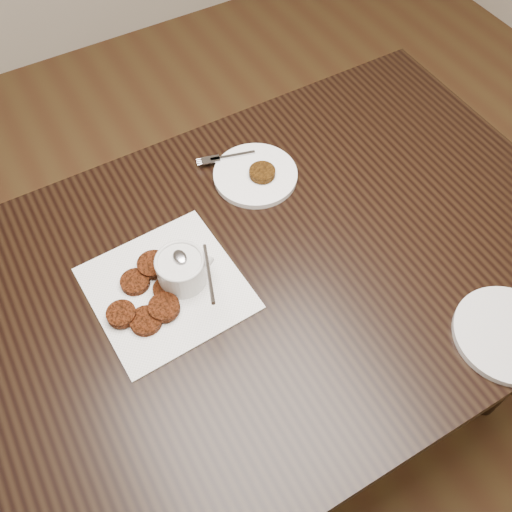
{
  "coord_description": "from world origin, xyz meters",
  "views": [
    {
      "loc": [
        -0.34,
        -0.44,
        1.65
      ],
      "look_at": [
        -0.05,
        0.06,
        0.8
      ],
      "focal_mm": 39.3,
      "sensor_mm": 36.0,
      "label": 1
    }
  ],
  "objects_px": {
    "sauce_ramekin": "(179,260)",
    "table": "(267,350)",
    "plate_with_patty": "(255,173)",
    "plate_empty": "(508,335)",
    "napkin": "(167,288)"
  },
  "relations": [
    {
      "from": "napkin",
      "to": "plate_with_patty",
      "type": "relative_size",
      "value": 1.49
    },
    {
      "from": "plate_with_patty",
      "to": "plate_empty",
      "type": "height_order",
      "value": "plate_with_patty"
    },
    {
      "from": "table",
      "to": "plate_empty",
      "type": "distance_m",
      "value": 0.58
    },
    {
      "from": "table",
      "to": "sauce_ramekin",
      "type": "height_order",
      "value": "sauce_ramekin"
    },
    {
      "from": "table",
      "to": "napkin",
      "type": "bearing_deg",
      "value": 164.15
    },
    {
      "from": "plate_with_patty",
      "to": "table",
      "type": "bearing_deg",
      "value": -112.63
    },
    {
      "from": "sauce_ramekin",
      "to": "table",
      "type": "bearing_deg",
      "value": -19.91
    },
    {
      "from": "table",
      "to": "plate_with_patty",
      "type": "distance_m",
      "value": 0.45
    },
    {
      "from": "sauce_ramekin",
      "to": "plate_empty",
      "type": "bearing_deg",
      "value": -41.31
    },
    {
      "from": "table",
      "to": "sauce_ramekin",
      "type": "relative_size",
      "value": 10.16
    },
    {
      "from": "table",
      "to": "napkin",
      "type": "distance_m",
      "value": 0.43
    },
    {
      "from": "sauce_ramekin",
      "to": "plate_with_patty",
      "type": "xyz_separation_m",
      "value": [
        0.25,
        0.16,
        -0.05
      ]
    },
    {
      "from": "napkin",
      "to": "plate_empty",
      "type": "height_order",
      "value": "plate_empty"
    },
    {
      "from": "sauce_ramekin",
      "to": "plate_with_patty",
      "type": "bearing_deg",
      "value": 32.59
    },
    {
      "from": "plate_with_patty",
      "to": "plate_empty",
      "type": "relative_size",
      "value": 0.94
    }
  ]
}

